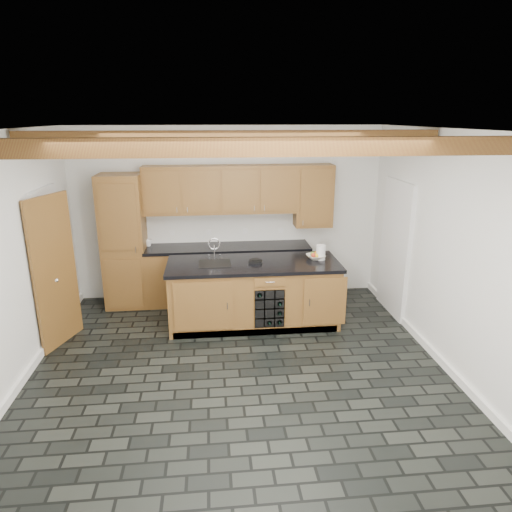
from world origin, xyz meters
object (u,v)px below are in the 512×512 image
Objects in this scene: island at (254,293)px; kitchen_scale at (255,261)px; paper_towel at (321,252)px; fruit_bowl at (316,257)px.

kitchen_scale is at bearing -13.70° from island.
fruit_bowl is at bearing 152.77° from paper_towel.
kitchen_scale is (0.02, -0.01, 0.49)m from island.
kitchen_scale reaches higher than island.
kitchen_scale is 0.76× the size of fruit_bowl.
fruit_bowl is 0.11m from paper_towel.
paper_towel reaches higher than fruit_bowl.
island is at bearing -176.95° from paper_towel.
fruit_bowl reaches higher than island.
island is 9.24× the size of fruit_bowl.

